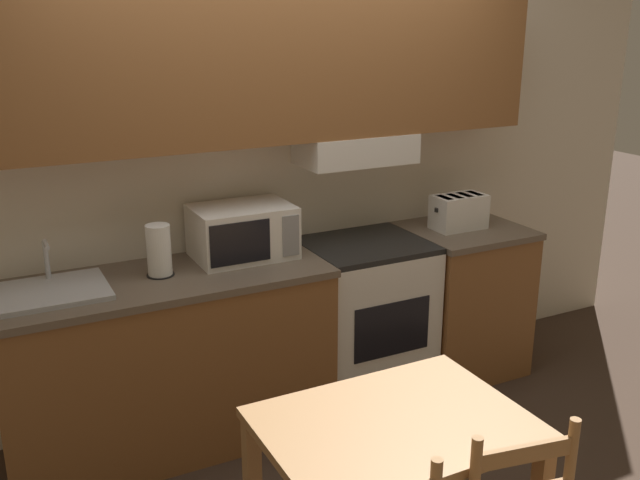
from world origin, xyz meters
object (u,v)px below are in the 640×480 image
object	(u,v)px
sink_basin	(53,290)
paper_towel_roll	(159,251)
microwave	(242,231)
dining_table	(393,454)
stove_range	(364,318)
toaster	(459,212)

from	to	relation	value
sink_basin	paper_towel_roll	size ratio (longest dim) A/B	1.87
microwave	dining_table	distance (m)	1.56
sink_basin	dining_table	size ratio (longest dim) A/B	0.52
stove_range	microwave	world-z (taller)	microwave
paper_towel_roll	dining_table	xyz separation A→B (m)	(0.43, -1.42, -0.39)
sink_basin	dining_table	world-z (taller)	sink_basin
toaster	sink_basin	bearing A→B (deg)	-179.75
toaster	sink_basin	world-z (taller)	sink_basin
microwave	sink_basin	distance (m)	0.96
stove_range	toaster	distance (m)	0.83
stove_range	sink_basin	distance (m)	1.70
microwave	stove_range	bearing A→B (deg)	-7.28
stove_range	paper_towel_roll	xyz separation A→B (m)	(-1.14, 0.00, 0.58)
stove_range	sink_basin	world-z (taller)	sink_basin
paper_towel_roll	dining_table	bearing A→B (deg)	-73.37
toaster	dining_table	distance (m)	1.98
sink_basin	paper_towel_roll	xyz separation A→B (m)	(0.49, 0.02, 0.11)
stove_range	sink_basin	size ratio (longest dim) A/B	1.92
microwave	paper_towel_roll	bearing A→B (deg)	-169.73
sink_basin	paper_towel_roll	distance (m)	0.50
microwave	paper_towel_roll	distance (m)	0.46
stove_range	paper_towel_roll	bearing A→B (deg)	179.76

